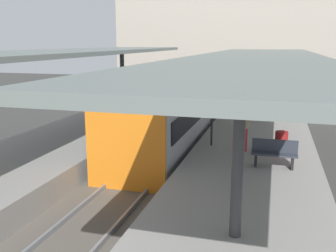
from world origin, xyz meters
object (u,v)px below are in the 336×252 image
platform_bench (274,153)px  platform_sign (212,103)px  commuter_train (174,112)px  litter_bin (281,143)px  passenger_near_bench (244,127)px

platform_bench → platform_sign: platform_sign is taller
commuter_train → platform_sign: (2.19, -2.63, 0.90)m
commuter_train → litter_bin: 5.66m
platform_sign → litter_bin: bearing=-10.4°
commuter_train → platform_bench: commuter_train is taller
commuter_train → platform_sign: bearing=-50.2°
platform_sign → litter_bin: size_ratio=2.76×
platform_bench → platform_sign: bearing=138.9°
platform_sign → passenger_near_bench: 1.50m
passenger_near_bench → commuter_train: bearing=138.0°
platform_bench → passenger_near_bench: passenger_near_bench is taller
litter_bin → passenger_near_bench: (-1.30, 0.01, 0.49)m
litter_bin → platform_sign: bearing=169.6°
commuter_train → platform_bench: 6.49m
commuter_train → passenger_near_bench: size_ratio=6.90×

